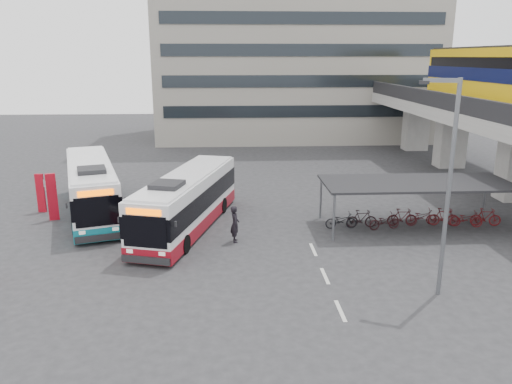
{
  "coord_description": "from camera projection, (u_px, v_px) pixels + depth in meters",
  "views": [
    {
      "loc": [
        -1.5,
        -22.26,
        9.0
      ],
      "look_at": [
        -0.08,
        3.39,
        2.0
      ],
      "focal_mm": 35.0,
      "sensor_mm": 36.0,
      "label": 1
    }
  ],
  "objects": [
    {
      "name": "bike_shelter",
      "position": [
        414.0,
        204.0,
        26.88
      ],
      "size": [
        10.0,
        4.0,
        2.54
      ],
      "color": "#595B60",
      "rests_on": "ground"
    },
    {
      "name": "pedestrian",
      "position": [
        235.0,
        224.0,
        24.82
      ],
      "size": [
        0.5,
        0.72,
        1.87
      ],
      "primitive_type": "imported",
      "rotation": [
        0.0,
        0.0,
        1.66
      ],
      "color": "black",
      "rests_on": "ground"
    },
    {
      "name": "lamp_post",
      "position": [
        447.0,
        176.0,
        18.36
      ],
      "size": [
        1.39,
        0.67,
        8.29
      ],
      "rotation": [
        0.0,
        0.0,
        -0.38
      ],
      "color": "#595B60",
      "rests_on": "ground"
    },
    {
      "name": "bus_main",
      "position": [
        188.0,
        202.0,
        26.69
      ],
      "size": [
        5.16,
        11.09,
        3.21
      ],
      "rotation": [
        0.0,
        0.0,
        -0.27
      ],
      "color": "white",
      "rests_on": "ground"
    },
    {
      "name": "office_block",
      "position": [
        294.0,
        24.0,
        55.6
      ],
      "size": [
        30.0,
        15.0,
        25.0
      ],
      "primitive_type": "cube",
      "color": "gray",
      "rests_on": "ground"
    },
    {
      "name": "viaduct",
      "position": [
        500.0,
        98.0,
        33.95
      ],
      "size": [
        8.0,
        32.0,
        9.68
      ],
      "color": "gray",
      "rests_on": "ground"
    },
    {
      "name": "bus_teal",
      "position": [
        91.0,
        188.0,
        29.27
      ],
      "size": [
        5.7,
        11.45,
        3.32
      ],
      "rotation": [
        0.0,
        0.0,
        0.31
      ],
      "color": "white",
      "rests_on": "ground"
    },
    {
      "name": "sign_totem_north",
      "position": [
        41.0,
        192.0,
        29.53
      ],
      "size": [
        0.51,
        0.17,
        2.34
      ],
      "rotation": [
        0.0,
        0.0,
        -0.05
      ],
      "color": "#AA0A1A",
      "rests_on": "ground"
    },
    {
      "name": "road_markings",
      "position": [
        325.0,
        276.0,
        21.13
      ],
      "size": [
        0.15,
        7.6,
        0.01
      ],
      "color": "beige",
      "rests_on": "ground"
    },
    {
      "name": "sign_totem_mid",
      "position": [
        52.0,
        196.0,
        28.06
      ],
      "size": [
        0.57,
        0.33,
        2.7
      ],
      "rotation": [
        0.0,
        0.0,
        0.31
      ],
      "color": "#AA0A1A",
      "rests_on": "ground"
    },
    {
      "name": "ground",
      "position": [
        262.0,
        251.0,
        23.88
      ],
      "size": [
        120.0,
        120.0,
        0.0
      ],
      "primitive_type": "plane",
      "color": "#28282B",
      "rests_on": "ground"
    }
  ]
}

